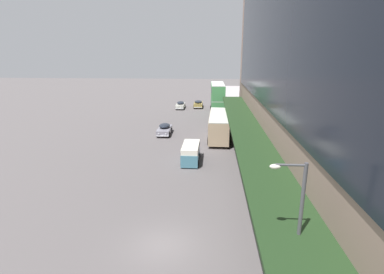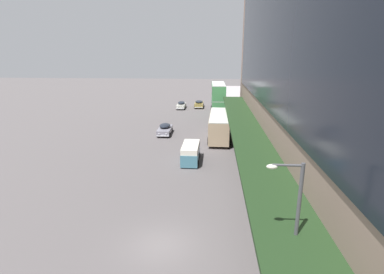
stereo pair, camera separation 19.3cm
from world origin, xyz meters
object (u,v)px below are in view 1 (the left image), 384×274
Objects in this scene: sedan_lead_near at (165,129)px; street_lamp at (295,230)px; sedan_second_mid at (198,104)px; vw_van at (191,152)px; pedestrian_at_kerb at (290,253)px; fire_hydrant at (265,217)px; transit_bus_kerbside_rear at (219,124)px; sedan_oncoming_front at (180,105)px; transit_bus_kerbside_front at (217,97)px.

street_lamp is (10.25, -30.24, 3.52)m from sedan_lead_near.
sedan_second_mid is at bearing 96.92° from street_lamp.
vw_van is 0.64× the size of street_lamp.
sedan_second_mid is 2.46× the size of pedestrian_at_kerb.
sedan_lead_near reaches higher than fire_hydrant.
pedestrian_at_kerb is (10.96, -27.62, 0.42)m from sedan_lead_near.
sedan_oncoming_front is (-7.55, 22.19, -1.18)m from transit_bus_kerbside_rear.
transit_bus_kerbside_rear reaches higher than sedan_second_mid.
transit_bus_kerbside_front reaches higher than fire_hydrant.
sedan_second_mid is at bearing 80.06° from sedan_lead_near.
transit_bus_kerbside_rear is 2.29× the size of sedan_second_mid.
transit_bus_kerbside_front is 13.56× the size of fire_hydrant.
pedestrian_at_kerb is at bearing -81.92° from sedan_second_mid.
transit_bus_kerbside_rear is 2.31× the size of sedan_oncoming_front.
sedan_oncoming_front is at bearing -157.73° from sedan_second_mid.
transit_bus_kerbside_rear is 5.64× the size of pedestrian_at_kerb.
pedestrian_at_kerb reaches higher than sedan_oncoming_front.
street_lamp is at bearing -87.01° from transit_bus_kerbside_front.
street_lamp is (2.49, -28.74, 2.36)m from transit_bus_kerbside_rear.
pedestrian_at_kerb is 4.12m from street_lamp.
street_lamp is (-0.71, -2.62, 3.10)m from pedestrian_at_kerb.
vw_van is at bearing -88.84° from sedan_second_mid.
transit_bus_kerbside_front is 9.43m from sedan_oncoming_front.
transit_bus_kerbside_front is at bearing -33.15° from sedan_oncoming_front.
street_lamp reaches higher than vw_van.
sedan_lead_near is 11.90m from vw_van.
sedan_oncoming_front is 49.49m from pedestrian_at_kerb.
sedan_second_mid is (3.89, 22.20, 0.01)m from sedan_lead_near.
sedan_second_mid is 1.00× the size of vw_van.
sedan_second_mid is (-3.96, 6.50, -2.35)m from transit_bus_kerbside_front.
transit_bus_kerbside_front reaches higher than transit_bus_kerbside_rear.
transit_bus_kerbside_rear is 24.04m from sedan_second_mid.
vw_van is (4.56, -10.99, 0.34)m from sedan_lead_near.
fire_hydrant is (0.27, 7.38, -3.78)m from street_lamp.
street_lamp reaches higher than sedan_oncoming_front.
street_lamp is at bearing -105.20° from pedestrian_at_kerb.
sedan_lead_near is 1.01× the size of sedan_oncoming_front.
transit_bus_kerbside_front reaches higher than sedan_second_mid.
fire_hydrant is (5.96, -11.88, -0.60)m from vw_van.
transit_bus_kerbside_rear is 10.04m from vw_van.
sedan_oncoming_front is 31.97m from vw_van.
sedan_oncoming_front is at bearing 103.32° from fire_hydrant.
pedestrian_at_kerb is 4.83m from fire_hydrant.
transit_bus_kerbside_rear is 28.94m from street_lamp.
transit_bus_kerbside_rear is 23.47m from sedan_oncoming_front.
pedestrian_at_kerb reaches higher than vw_van.
vw_van is at bearing -97.03° from transit_bus_kerbside_front.
vw_van is at bearing -67.46° from sedan_lead_near.
pedestrian_at_kerb is 2.65× the size of fire_hydrant.
sedan_second_mid is 0.64× the size of street_lamp.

